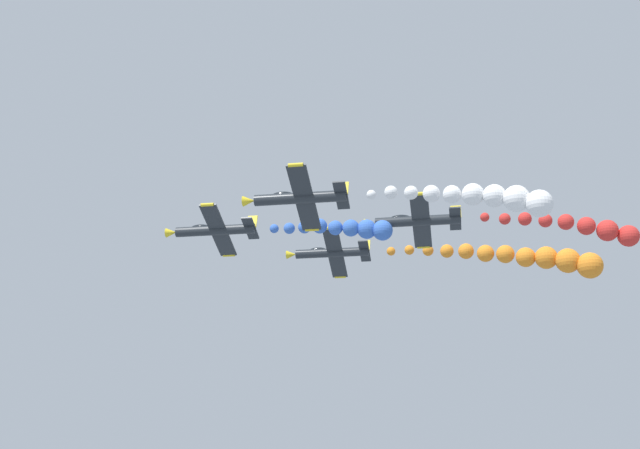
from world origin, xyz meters
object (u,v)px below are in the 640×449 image
Objects in this scene: airplane_lead at (214,230)px; airplane_left_inner at (298,198)px; airplane_right_inner at (331,253)px; airplane_left_outer at (416,221)px.

airplane_left_inner is at bearing -130.56° from airplane_lead.
airplane_lead is 16.27m from airplane_right_inner.
airplane_right_inner is 15.83m from airplane_left_outer.
airplane_left_outer is at bearing -45.95° from airplane_left_inner.
airplane_right_inner reaches higher than airplane_left_outer.
airplane_lead is 1.00× the size of airplane_left_inner.
airplane_lead reaches higher than airplane_left_inner.
airplane_left_outer is at bearing -88.96° from airplane_lead.
airplane_right_inner is at bearing 44.17° from airplane_left_outer.
airplane_left_inner is 14.86m from airplane_left_outer.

